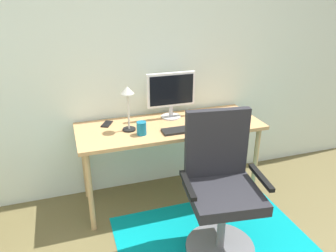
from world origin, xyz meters
The scene contains 10 objects.
wall_back centered at (0.00, 2.20, 1.30)m, with size 6.00×0.10×2.60m, color silver.
area_rug centered at (0.34, 1.13, 0.00)m, with size 1.48×1.08×0.01m, color #05868D.
desk centered at (0.20, 1.82, 0.67)m, with size 1.61×0.61×0.75m.
monitor centered at (0.27, 1.99, 0.99)m, with size 0.44×0.18×0.42m.
keyboard centered at (0.30, 1.66, 0.75)m, with size 0.43×0.13×0.02m, color black.
computer_mouse centered at (0.60, 1.68, 0.76)m, with size 0.06×0.10×0.03m, color white.
coffee_cup centered at (-0.08, 1.70, 0.80)m, with size 0.08×0.08×0.11m, color #126689.
cell_phone centered at (-0.32, 2.00, 0.75)m, with size 0.07×0.14×0.01m, color black.
desk_lamp centered at (-0.16, 1.82, 1.02)m, with size 0.11×0.11×0.38m.
office_chair centered at (0.35, 1.09, 0.46)m, with size 0.61×0.55×1.07m.
Camera 1 is at (-0.64, -0.69, 1.85)m, focal length 35.17 mm.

